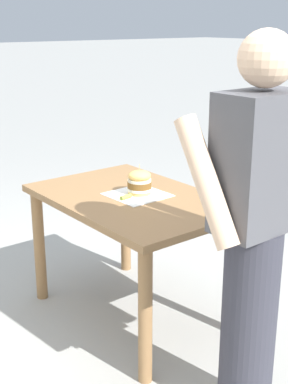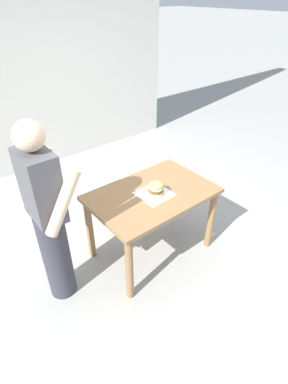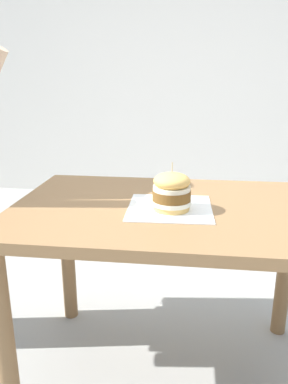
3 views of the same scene
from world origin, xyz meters
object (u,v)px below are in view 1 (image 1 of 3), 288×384
Objects in this scene: patio_table at (133,216)px; diner_across_table at (254,232)px; sandwich at (139,182)px; pickle_spear at (126,197)px.

diner_across_table is (0.12, 0.98, 0.25)m from patio_table.
sandwich is 0.10× the size of diner_across_table.
sandwich is at bearing -165.77° from pickle_spear.
pickle_spear is (0.12, 0.03, -0.06)m from sandwich.
pickle_spear is at bearing -93.07° from diner_across_table.
sandwich reaches higher than patio_table.
sandwich is at bearing -172.94° from patio_table.
sandwich is 0.14m from pickle_spear.
patio_table is 0.20m from sandwich.
sandwich is 2.39× the size of pickle_spear.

